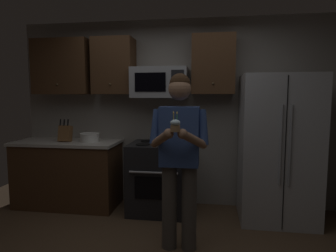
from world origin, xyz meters
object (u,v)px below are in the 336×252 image
at_px(oven_range, 159,177).
at_px(cupcake, 175,125).
at_px(person, 179,152).
at_px(refrigerator, 278,148).
at_px(bowl_large_white, 90,137).
at_px(knife_block, 65,133).
at_px(microwave, 160,83).

xyz_separation_m(oven_range, cupcake, (0.38, -1.26, 0.83)).
bearing_deg(person, refrigerator, 38.44).
bearing_deg(refrigerator, cupcake, -132.62).
bearing_deg(oven_range, refrigerator, -1.50).
relative_size(oven_range, person, 0.53).
relative_size(bowl_large_white, person, 0.15).
distance_m(oven_range, refrigerator, 1.56).
relative_size(oven_range, knife_block, 2.91).
distance_m(microwave, person, 1.33).
height_order(microwave, bowl_large_white, microwave).
height_order(oven_range, person, person).
bearing_deg(person, knife_block, 151.72).
bearing_deg(microwave, knife_block, -173.46).
distance_m(oven_range, cupcake, 1.55).
relative_size(refrigerator, knife_block, 5.63).
xyz_separation_m(refrigerator, bowl_large_white, (-2.46, 0.04, 0.08)).
distance_m(knife_block, cupcake, 2.09).
relative_size(bowl_large_white, cupcake, 1.50).
bearing_deg(oven_range, cupcake, -73.30).
distance_m(oven_range, microwave, 1.26).
xyz_separation_m(microwave, person, (0.38, -1.05, -0.72)).
xyz_separation_m(oven_range, refrigerator, (1.50, -0.04, 0.44)).
bearing_deg(bowl_large_white, person, -34.85).
bearing_deg(knife_block, cupcake, -36.29).
distance_m(bowl_large_white, cupcake, 1.86).
bearing_deg(microwave, oven_range, -90.02).
height_order(refrigerator, bowl_large_white, refrigerator).
xyz_separation_m(refrigerator, cupcake, (-1.12, -1.22, 0.39)).
height_order(refrigerator, cupcake, refrigerator).
relative_size(knife_block, cupcake, 1.84).
bearing_deg(refrigerator, bowl_large_white, 179.11).
height_order(refrigerator, person, refrigerator).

